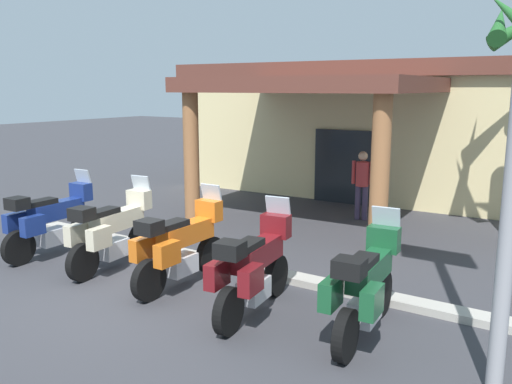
# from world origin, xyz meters

# --- Properties ---
(ground_plane) EXTENTS (80.00, 80.00, 0.00)m
(ground_plane) POSITION_xyz_m (0.00, 0.00, 0.00)
(ground_plane) COLOR #38383D
(motel_building) EXTENTS (12.08, 10.14, 4.01)m
(motel_building) POSITION_xyz_m (-0.08, 10.63, 2.07)
(motel_building) COLOR beige
(motel_building) RESTS_ON ground_plane
(motorcycle_blue) EXTENTS (0.71, 2.21, 1.61)m
(motorcycle_blue) POSITION_xyz_m (-2.84, 0.52, 0.70)
(motorcycle_blue) COLOR black
(motorcycle_blue) RESTS_ON ground_plane
(motorcycle_cream) EXTENTS (0.74, 2.21, 1.61)m
(motorcycle_cream) POSITION_xyz_m (-1.21, 0.62, 0.70)
(motorcycle_cream) COLOR black
(motorcycle_cream) RESTS_ON ground_plane
(motorcycle_orange) EXTENTS (0.70, 2.21, 1.61)m
(motorcycle_orange) POSITION_xyz_m (0.43, 0.61, 0.70)
(motorcycle_orange) COLOR black
(motorcycle_orange) RESTS_ON ground_plane
(motorcycle_maroon) EXTENTS (0.77, 2.21, 1.61)m
(motorcycle_maroon) POSITION_xyz_m (2.07, 0.33, 0.70)
(motorcycle_maroon) COLOR black
(motorcycle_maroon) RESTS_ON ground_plane
(motorcycle_green) EXTENTS (0.73, 2.21, 1.61)m
(motorcycle_green) POSITION_xyz_m (3.70, 0.53, 0.70)
(motorcycle_green) COLOR black
(motorcycle_green) RESTS_ON ground_plane
(pedestrian) EXTENTS (0.52, 0.32, 1.73)m
(pedestrian) POSITION_xyz_m (1.18, 6.60, 1.00)
(pedestrian) COLOR #3F334C
(pedestrian) RESTS_ON ground_plane
(curb_strip) EXTENTS (10.18, 0.36, 0.12)m
(curb_strip) POSITION_xyz_m (0.43, 1.81, 0.06)
(curb_strip) COLOR #ADA89E
(curb_strip) RESTS_ON ground_plane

